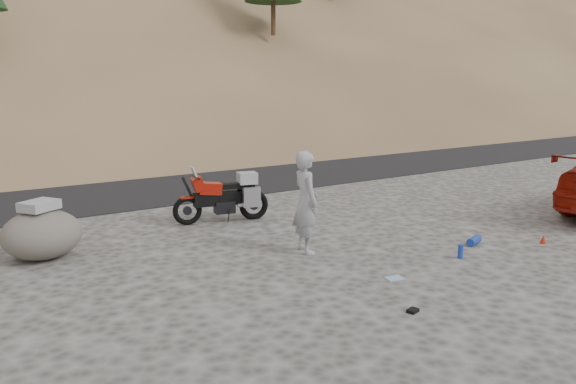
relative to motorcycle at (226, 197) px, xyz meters
name	(u,v)px	position (x,y,z in m)	size (l,w,h in m)	color
ground	(341,258)	(0.49, -3.40, -0.55)	(140.00, 140.00, 0.00)	#413E3C
road	(157,181)	(0.49, 5.60, -0.55)	(120.00, 7.00, 0.05)	black
motorcycle	(226,197)	(0.00, 0.00, 0.00)	(2.12, 0.88, 1.28)	black
man	(305,252)	(0.18, -2.76, -0.55)	(0.67, 0.44, 1.85)	#9A999F
boulder	(42,233)	(-3.87, -0.57, -0.09)	(1.66, 1.54, 1.05)	#59554C
gear_blue_mat	(474,241)	(3.10, -4.17, -0.47)	(0.16, 0.16, 0.40)	#193496
gear_bottle	(461,251)	(2.23, -4.57, -0.42)	(0.09, 0.09, 0.25)	#193496
gear_funnel	(543,239)	(4.27, -4.84, -0.47)	(0.12, 0.12, 0.16)	#AE1D0B
gear_glove_a	(413,311)	(-0.17, -5.77, -0.52)	(0.16, 0.11, 0.05)	black
gear_blue_cloth	(394,278)	(0.55, -4.68, -0.54)	(0.27, 0.20, 0.01)	#87A3D1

